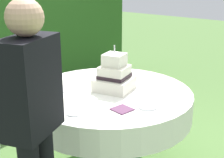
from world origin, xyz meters
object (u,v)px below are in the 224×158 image
serving_plate_far (74,113)px  wedding_cake (114,76)px  napkin_stack (122,109)px  serving_plate_near (63,89)px  standing_person (33,119)px  cake_table (110,103)px  serving_plate_left (147,107)px

serving_plate_far → wedding_cake: bearing=8.3°
napkin_stack → serving_plate_far: bearing=139.9°
serving_plate_far → napkin_stack: 0.35m
serving_plate_near → serving_plate_far: (-0.28, -0.40, 0.00)m
wedding_cake → standing_person: bearing=-169.0°
napkin_stack → standing_person: size_ratio=0.08×
cake_table → serving_plate_near: serving_plate_near is taller
napkin_stack → standing_person: 0.71m
serving_plate_left → standing_person: size_ratio=0.09×
serving_plate_near → serving_plate_far: 0.49m
serving_plate_near → napkin_stack: bearing=-91.3°
wedding_cake → napkin_stack: 0.44m
wedding_cake → standing_person: size_ratio=0.24×
serving_plate_near → serving_plate_left: bearing=-79.6°
serving_plate_far → serving_plate_left: (0.42, -0.34, 0.00)m
wedding_cake → serving_plate_left: wedding_cake is taller
serving_plate_left → napkin_stack: bearing=142.1°
standing_person → cake_table: bearing=11.9°
serving_plate_left → serving_plate_near: bearing=100.4°
serving_plate_near → serving_plate_left: size_ratio=0.97×
serving_plate_left → napkin_stack: 0.19m
wedding_cake → standing_person: (-0.98, -0.19, 0.03)m
serving_plate_near → standing_person: 0.88m
serving_plate_left → standing_person: bearing=164.5°
serving_plate_left → standing_person: standing_person is taller
serving_plate_near → napkin_stack: serving_plate_near is taller
wedding_cake → serving_plate_near: bearing=131.2°
serving_plate_left → standing_person: 0.88m
wedding_cake → standing_person: standing_person is taller
cake_table → serving_plate_left: size_ratio=9.62×
serving_plate_far → napkin_stack: serving_plate_far is taller
wedding_cake → serving_plate_near: wedding_cake is taller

